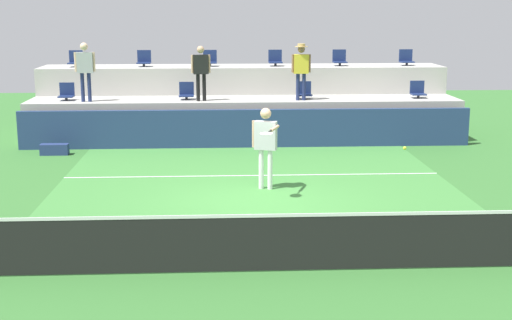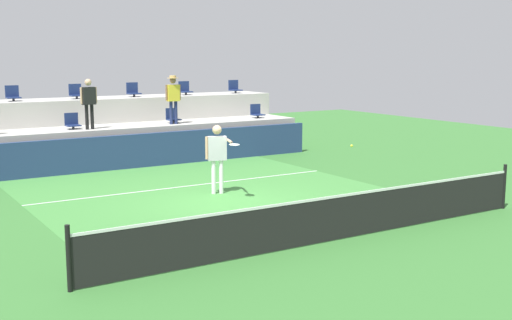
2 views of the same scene
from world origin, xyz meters
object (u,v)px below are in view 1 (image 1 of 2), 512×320
Objects in this scene: stadium_chair_upper_left at (144,60)px; tennis_ball at (405,148)px; stadium_chair_lower_far_left at (67,93)px; stadium_chair_lower_right at (304,92)px; stadium_chair_upper_right at (340,59)px; tennis_player at (266,139)px; stadium_chair_lower_left at (186,92)px; stadium_chair_upper_mid_left at (210,60)px; stadium_chair_upper_far_right at (406,59)px; spectator_in_grey at (85,66)px; spectator_leaning_on_rail at (201,68)px; stadium_chair_lower_far_right at (418,91)px; spectator_with_hat at (301,66)px; stadium_chair_upper_mid_right at (275,59)px; stadium_chair_upper_far_left at (76,60)px; equipment_bag at (55,149)px.

stadium_chair_upper_left reaches higher than tennis_ball.
stadium_chair_lower_far_left is 11.77m from tennis_ball.
stadium_chair_upper_left is at bearing 160.16° from stadium_chair_lower_right.
stadium_chair_upper_right is 0.29× the size of tennis_player.
stadium_chair_upper_mid_left reaches higher than stadium_chair_lower_left.
stadium_chair_upper_far_right is at bearing 26.71° from stadium_chair_lower_right.
spectator_in_grey reaches higher than spectator_leaning_on_rail.
stadium_chair_lower_right is at bearing 95.70° from tennis_ball.
stadium_chair_lower_far_right is 3.75m from spectator_with_hat.
tennis_ball is (-2.71, -10.44, -0.92)m from stadium_chair_upper_far_right.
stadium_chair_upper_far_right reaches higher than stadium_chair_lower_far_left.
stadium_chair_upper_right is (4.23, 0.00, 0.00)m from stadium_chair_upper_mid_left.
stadium_chair_upper_far_right is (7.14, 1.80, 0.85)m from stadium_chair_lower_left.
tennis_ball is at bearing -84.30° from stadium_chair_lower_right.
tennis_ball is at bearing -64.28° from spectator_leaning_on_rail.
stadium_chair_lower_far_right is 0.29× the size of tennis_player.
stadium_chair_lower_left is at bearing 0.00° from stadium_chair_lower_far_left.
stadium_chair_lower_right is at bearing 0.00° from stadium_chair_lower_left.
stadium_chair_lower_far_left is at bearing -157.16° from stadium_chair_upper_mid_left.
stadium_chair_upper_mid_right is 3.23m from spectator_leaning_on_rail.
spectator_leaning_on_rail is at bearing -172.97° from stadium_chair_lower_right.
stadium_chair_upper_right is at bearing 0.00° from stadium_chair_upper_mid_right.
stadium_chair_upper_mid_left is 4.23m from spectator_in_grey.
spectator_leaning_on_rail is at bearing -49.33° from stadium_chair_upper_left.
stadium_chair_upper_left is 2.88m from spectator_leaning_on_rail.
stadium_chair_upper_far_left is at bearing 125.07° from tennis_player.
stadium_chair_lower_left reaches higher than equipment_bag.
stadium_chair_lower_right is at bearing -67.61° from stadium_chair_upper_mid_right.
stadium_chair_lower_right is 8.68m from tennis_ball.
stadium_chair_lower_right is 2.41m from stadium_chair_upper_right.
stadium_chair_lower_far_right is 10.03m from spectator_in_grey.
stadium_chair_lower_far_right is 10.90m from equipment_bag.
spectator_with_hat is at bearing -38.78° from stadium_chair_upper_mid_left.
stadium_chair_upper_mid_left reaches higher than stadium_chair_lower_far_left.
stadium_chair_upper_far_left is 10.74m from stadium_chair_upper_far_right.
equipment_bag is at bearing 140.44° from tennis_ball.
stadium_chair_upper_mid_right reaches higher than stadium_chair_lower_right.
stadium_chair_upper_mid_right is 8.09m from tennis_player.
stadium_chair_lower_right is 0.68× the size of equipment_bag.
spectator_leaning_on_rail is (-6.61, -0.38, 0.75)m from stadium_chair_lower_far_right.
spectator_leaning_on_rail is (4.02, -0.38, 0.75)m from stadium_chair_lower_far_left.
stadium_chair_upper_right is at bearing 180.00° from stadium_chair_upper_far_right.
stadium_chair_upper_left is (-1.42, 1.80, 0.85)m from stadium_chair_lower_left.
equipment_bag is at bearing -169.13° from stadium_chair_lower_far_right.
equipment_bag is at bearing 143.39° from tennis_player.
stadium_chair_upper_mid_right is 2.11m from stadium_chair_upper_right.
stadium_chair_lower_right is 0.32× the size of spectator_leaning_on_rail.
stadium_chair_upper_far_left is 0.68× the size of equipment_bag.
stadium_chair_upper_right reaches higher than stadium_chair_lower_far_left.
spectator_in_grey is at bearing -180.00° from spectator_with_hat.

